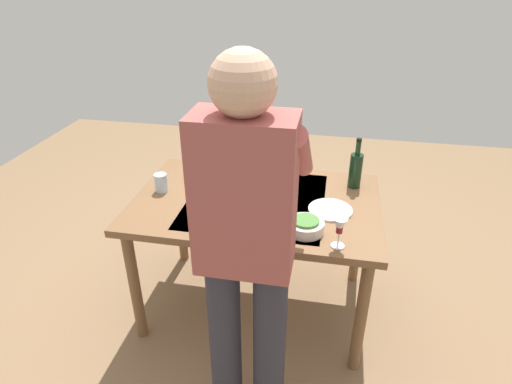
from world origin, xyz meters
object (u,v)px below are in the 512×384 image
water_cup_far_left (161,183)px  water_cup_near_left (191,172)px  wine_bottle (356,169)px  chair_near (253,170)px  wine_glass_left (340,227)px  serving_bowl_pasta (270,191)px  dinner_plate_near (330,210)px  dining_table (256,213)px  water_cup_near_right (217,174)px  person_server (246,244)px  side_bowl_salad (305,226)px  dinner_plate_far (216,206)px

water_cup_far_left → water_cup_near_left: bearing=-122.6°
wine_bottle → water_cup_far_left: wine_bottle is taller
chair_near → wine_glass_left: chair_near is taller
water_cup_near_left → chair_near: bearing=-111.3°
chair_near → serving_bowl_pasta: chair_near is taller
serving_bowl_pasta → dinner_plate_near: serving_bowl_pasta is taller
dining_table → water_cup_near_right: (0.27, -0.18, 0.13)m
person_server → water_cup_far_left: size_ratio=16.03×
chair_near → serving_bowl_pasta: bearing=108.2°
side_bowl_salad → water_cup_near_left: bearing=-31.4°
dinner_plate_far → dinner_plate_near: bearing=-173.2°
wine_bottle → water_cup_far_left: bearing=13.7°
dining_table → wine_bottle: 0.62m
serving_bowl_pasta → dinner_plate_near: bearing=164.7°
side_bowl_salad → wine_bottle: bearing=-114.3°
chair_near → wine_bottle: size_ratio=3.07×
chair_near → side_bowl_salad: size_ratio=5.06×
person_server → dinner_plate_far: person_server is taller
serving_bowl_pasta → side_bowl_salad: bearing=125.7°
wine_bottle → serving_bowl_pasta: 0.51m
dining_table → water_cup_near_left: size_ratio=15.31×
wine_bottle → chair_near: bearing=-38.1°
water_cup_far_left → wine_glass_left: bearing=160.6°
serving_bowl_pasta → side_bowl_salad: (-0.22, 0.31, 0.00)m
wine_bottle → water_cup_near_right: bearing=6.0°
wine_glass_left → side_bowl_salad: wine_glass_left is taller
person_server → water_cup_far_left: person_server is taller
chair_near → water_cup_near_left: size_ratio=10.42×
wine_glass_left → side_bowl_salad: (0.16, -0.09, -0.07)m
wine_bottle → water_cup_near_right: size_ratio=2.99×
chair_near → water_cup_far_left: size_ratio=8.63×
wine_bottle → side_bowl_salad: (0.23, 0.52, -0.08)m
person_server → water_cup_near_right: bearing=-67.4°
dining_table → side_bowl_salad: (-0.29, 0.26, 0.12)m
wine_glass_left → water_cup_near_left: wine_glass_left is taller
side_bowl_salad → dinner_plate_far: 0.51m
water_cup_near_left → side_bowl_salad: water_cup_near_left is taller
serving_bowl_pasta → dinner_plate_far: size_ratio=1.30×
dining_table → dinner_plate_near: dinner_plate_near is taller
wine_bottle → dinner_plate_far: 0.82m
chair_near → water_cup_far_left: 0.93m
dining_table → wine_glass_left: wine_glass_left is taller
person_server → serving_bowl_pasta: 0.77m
wine_bottle → dining_table: bearing=26.5°
water_cup_far_left → dinner_plate_near: water_cup_far_left is taller
water_cup_near_left → water_cup_near_right: size_ratio=0.88×
chair_near → side_bowl_salad: (-0.47, 1.07, 0.26)m
wine_glass_left → dinner_plate_far: bearing=-20.3°
side_bowl_salad → dining_table: bearing=-41.2°
serving_bowl_pasta → dining_table: bearing=36.6°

